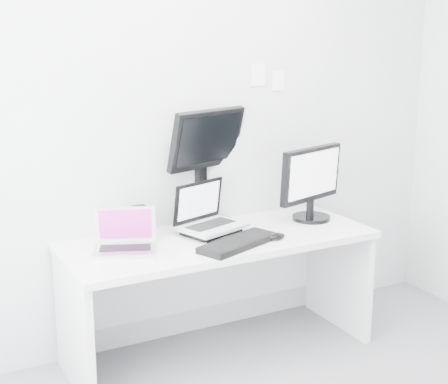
# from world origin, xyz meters

# --- Properties ---
(back_wall) EXTENTS (3.60, 0.00, 3.60)m
(back_wall) POSITION_xyz_m (0.00, 1.60, 1.35)
(back_wall) COLOR silver
(back_wall) RESTS_ON ground
(desk) EXTENTS (1.80, 0.70, 0.73)m
(desk) POSITION_xyz_m (0.00, 1.25, 0.36)
(desk) COLOR silver
(desk) RESTS_ON ground
(macbook) EXTENTS (0.40, 0.36, 0.25)m
(macbook) POSITION_xyz_m (-0.57, 1.25, 0.85)
(macbook) COLOR #B8B8BD
(macbook) RESTS_ON desk
(speaker) EXTENTS (0.10, 0.10, 0.17)m
(speaker) POSITION_xyz_m (-0.39, 1.50, 0.82)
(speaker) COLOR black
(speaker) RESTS_ON desk
(dell_laptop) EXTENTS (0.44, 0.39, 0.31)m
(dell_laptop) POSITION_xyz_m (-0.00, 1.33, 0.88)
(dell_laptop) COLOR silver
(dell_laptop) RESTS_ON desk
(rear_monitor) EXTENTS (0.57, 0.35, 0.73)m
(rear_monitor) POSITION_xyz_m (0.06, 1.56, 1.09)
(rear_monitor) COLOR black
(rear_monitor) RESTS_ON desk
(samsung_monitor) EXTENTS (0.57, 0.38, 0.48)m
(samsung_monitor) POSITION_xyz_m (0.68, 1.30, 0.97)
(samsung_monitor) COLOR black
(samsung_monitor) RESTS_ON desk
(keyboard) EXTENTS (0.53, 0.35, 0.03)m
(keyboard) POSITION_xyz_m (0.02, 1.06, 0.75)
(keyboard) COLOR black
(keyboard) RESTS_ON desk
(mouse) EXTENTS (0.12, 0.07, 0.04)m
(mouse) POSITION_xyz_m (0.26, 1.06, 0.75)
(mouse) COLOR black
(mouse) RESTS_ON desk
(wall_note_0) EXTENTS (0.10, 0.00, 0.14)m
(wall_note_0) POSITION_xyz_m (0.45, 1.59, 1.62)
(wall_note_0) COLOR white
(wall_note_0) RESTS_ON back_wall
(wall_note_1) EXTENTS (0.09, 0.00, 0.13)m
(wall_note_1) POSITION_xyz_m (0.60, 1.59, 1.58)
(wall_note_1) COLOR white
(wall_note_1) RESTS_ON back_wall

